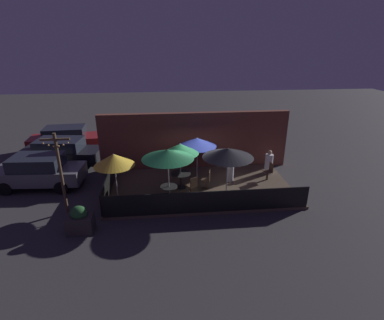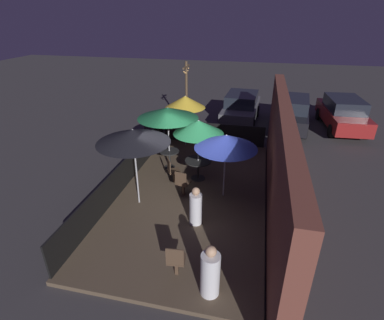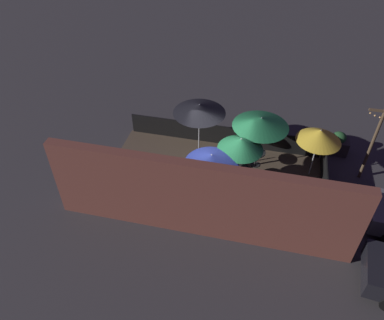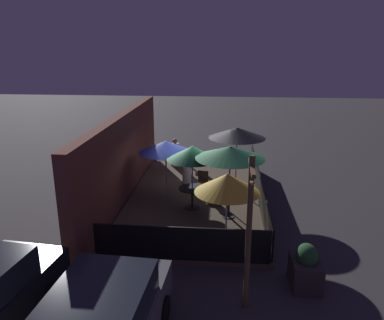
{
  "view_description": "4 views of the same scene",
  "coord_description": "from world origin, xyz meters",
  "px_view_note": "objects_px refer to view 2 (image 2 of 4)",
  "views": [
    {
      "loc": [
        -1.75,
        -12.94,
        6.71
      ],
      "look_at": [
        -0.4,
        0.3,
        1.4
      ],
      "focal_mm": 28.0,
      "sensor_mm": 36.0,
      "label": 1
    },
    {
      "loc": [
        8.29,
        1.86,
        5.59
      ],
      "look_at": [
        -0.64,
        -0.15,
        1.01
      ],
      "focal_mm": 28.0,
      "sensor_mm": 36.0,
      "label": 2
    },
    {
      "loc": [
        -1.65,
        10.89,
        10.66
      ],
      "look_at": [
        0.77,
        0.46,
        1.36
      ],
      "focal_mm": 35.0,
      "sensor_mm": 36.0,
      "label": 3
    },
    {
      "loc": [
        -12.87,
        -1.05,
        5.49
      ],
      "look_at": [
        1.09,
        0.19,
        1.22
      ],
      "focal_mm": 35.0,
      "sensor_mm": 36.0,
      "label": 4
    }
  ],
  "objects_px": {
    "patio_chair_0": "(176,260)",
    "patio_umbrella_0": "(168,113)",
    "dining_table_0": "(169,154)",
    "patron_1": "(210,273)",
    "patio_umbrella_4": "(133,136)",
    "patio_chair_2": "(172,170)",
    "patio_umbrella_1": "(199,127)",
    "dining_table_1": "(198,164)",
    "patio_umbrella_2": "(185,102)",
    "patio_chair_1": "(182,183)",
    "parked_car_1": "(291,112)",
    "patron_0": "(196,208)",
    "parked_car_0": "(241,108)",
    "patio_umbrella_3": "(226,142)",
    "planter_box": "(154,126)",
    "light_post": "(186,93)",
    "parked_car_2": "(343,113)"
  },
  "relations": [
    {
      "from": "patio_chair_0",
      "to": "patio_umbrella_0",
      "type": "bearing_deg",
      "value": 12.81
    },
    {
      "from": "dining_table_0",
      "to": "patron_1",
      "type": "height_order",
      "value": "patron_1"
    },
    {
      "from": "patio_umbrella_4",
      "to": "patio_chair_2",
      "type": "relative_size",
      "value": 2.72
    },
    {
      "from": "dining_table_0",
      "to": "patron_1",
      "type": "relative_size",
      "value": 0.58
    },
    {
      "from": "dining_table_0",
      "to": "patio_chair_0",
      "type": "distance_m",
      "value": 5.35
    },
    {
      "from": "patio_umbrella_1",
      "to": "dining_table_1",
      "type": "xyz_separation_m",
      "value": [
        0.0,
        -0.0,
        -1.39
      ]
    },
    {
      "from": "patio_umbrella_2",
      "to": "dining_table_1",
      "type": "height_order",
      "value": "patio_umbrella_2"
    },
    {
      "from": "dining_table_1",
      "to": "patio_chair_1",
      "type": "distance_m",
      "value": 1.26
    },
    {
      "from": "patio_umbrella_0",
      "to": "parked_car_1",
      "type": "relative_size",
      "value": 0.52
    },
    {
      "from": "patron_0",
      "to": "patio_umbrella_4",
      "type": "bearing_deg",
      "value": 128.87
    },
    {
      "from": "patio_chair_2",
      "to": "parked_car_0",
      "type": "relative_size",
      "value": 0.21
    },
    {
      "from": "patio_chair_1",
      "to": "patio_umbrella_3",
      "type": "bearing_deg",
      "value": -63.57
    },
    {
      "from": "parked_car_0",
      "to": "patio_chair_0",
      "type": "bearing_deg",
      "value": 0.47
    },
    {
      "from": "patron_0",
      "to": "patron_1",
      "type": "bearing_deg",
      "value": -104.65
    },
    {
      "from": "patio_umbrella_0",
      "to": "parked_car_0",
      "type": "relative_size",
      "value": 0.56
    },
    {
      "from": "patron_1",
      "to": "patio_umbrella_4",
      "type": "bearing_deg",
      "value": -166.59
    },
    {
      "from": "planter_box",
      "to": "dining_table_1",
      "type": "bearing_deg",
      "value": 37.45
    },
    {
      "from": "dining_table_0",
      "to": "planter_box",
      "type": "xyz_separation_m",
      "value": [
        -3.37,
        -1.8,
        -0.2
      ]
    },
    {
      "from": "dining_table_0",
      "to": "parked_car_0",
      "type": "xyz_separation_m",
      "value": [
        -6.23,
        2.24,
        0.17
      ]
    },
    {
      "from": "patio_chair_0",
      "to": "patron_0",
      "type": "xyz_separation_m",
      "value": [
        -1.99,
        0.03,
        0.03
      ]
    },
    {
      "from": "patio_chair_2",
      "to": "patron_0",
      "type": "xyz_separation_m",
      "value": [
        2.03,
        1.27,
        0.03
      ]
    },
    {
      "from": "patron_0",
      "to": "parked_car_1",
      "type": "height_order",
      "value": "parked_car_1"
    },
    {
      "from": "patio_umbrella_2",
      "to": "dining_table_1",
      "type": "xyz_separation_m",
      "value": [
        2.84,
        1.16,
        -1.41
      ]
    },
    {
      "from": "patio_umbrella_0",
      "to": "patron_0",
      "type": "bearing_deg",
      "value": 28.62
    },
    {
      "from": "patio_chair_1",
      "to": "patron_0",
      "type": "distance_m",
      "value": 1.46
    },
    {
      "from": "patron_1",
      "to": "parked_car_0",
      "type": "xyz_separation_m",
      "value": [
        -11.59,
        -0.24,
        0.16
      ]
    },
    {
      "from": "light_post",
      "to": "patio_umbrella_2",
      "type": "bearing_deg",
      "value": 12.34
    },
    {
      "from": "patio_umbrella_1",
      "to": "patron_1",
      "type": "bearing_deg",
      "value": 14.55
    },
    {
      "from": "patron_0",
      "to": "patio_umbrella_1",
      "type": "bearing_deg",
      "value": 66.2
    },
    {
      "from": "patron_1",
      "to": "parked_car_2",
      "type": "xyz_separation_m",
      "value": [
        -11.77,
        4.96,
        0.16
      ]
    },
    {
      "from": "patio_umbrella_0",
      "to": "patio_chair_2",
      "type": "height_order",
      "value": "patio_umbrella_0"
    },
    {
      "from": "dining_table_0",
      "to": "light_post",
      "type": "distance_m",
      "value": 4.48
    },
    {
      "from": "patio_chair_1",
      "to": "patio_chair_2",
      "type": "height_order",
      "value": "patio_chair_1"
    },
    {
      "from": "patio_umbrella_3",
      "to": "parked_car_2",
      "type": "bearing_deg",
      "value": 146.91
    },
    {
      "from": "patio_umbrella_2",
      "to": "parked_car_1",
      "type": "relative_size",
      "value": 0.49
    },
    {
      "from": "patio_chair_0",
      "to": "planter_box",
      "type": "height_order",
      "value": "planter_box"
    },
    {
      "from": "patio_chair_2",
      "to": "light_post",
      "type": "bearing_deg",
      "value": 68.45
    },
    {
      "from": "patio_chair_0",
      "to": "parked_car_2",
      "type": "relative_size",
      "value": 0.2
    },
    {
      "from": "patio_umbrella_3",
      "to": "patio_chair_1",
      "type": "height_order",
      "value": "patio_umbrella_3"
    },
    {
      "from": "dining_table_1",
      "to": "parked_car_0",
      "type": "xyz_separation_m",
      "value": [
        -6.83,
        0.99,
        0.14
      ]
    },
    {
      "from": "patio_chair_2",
      "to": "patio_umbrella_0",
      "type": "bearing_deg",
      "value": 81.68
    },
    {
      "from": "patio_chair_1",
      "to": "parked_car_0",
      "type": "relative_size",
      "value": 0.22
    },
    {
      "from": "patio_chair_1",
      "to": "dining_table_1",
      "type": "bearing_deg",
      "value": -0.0
    },
    {
      "from": "patio_umbrella_0",
      "to": "dining_table_1",
      "type": "height_order",
      "value": "patio_umbrella_0"
    },
    {
      "from": "patio_umbrella_2",
      "to": "parked_car_2",
      "type": "xyz_separation_m",
      "value": [
        -4.18,
        7.35,
        -1.27
      ]
    },
    {
      "from": "patio_umbrella_4",
      "to": "dining_table_0",
      "type": "distance_m",
      "value": 3.04
    },
    {
      "from": "patio_chair_2",
      "to": "planter_box",
      "type": "relative_size",
      "value": 0.84
    },
    {
      "from": "dining_table_1",
      "to": "patio_umbrella_1",
      "type": "bearing_deg",
      "value": 90.0
    },
    {
      "from": "patio_umbrella_3",
      "to": "patio_chair_0",
      "type": "relative_size",
      "value": 2.36
    },
    {
      "from": "light_post",
      "to": "parked_car_1",
      "type": "height_order",
      "value": "light_post"
    }
  ]
}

